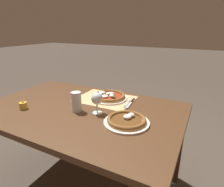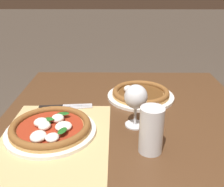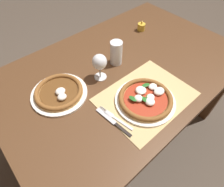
# 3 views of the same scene
# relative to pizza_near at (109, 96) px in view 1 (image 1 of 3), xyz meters

# --- Properties ---
(ground_plane) EXTENTS (24.00, 24.00, 0.00)m
(ground_plane) POSITION_rel_pizza_near_xyz_m (0.10, 0.26, -0.76)
(ground_plane) COLOR #473D33
(dining_table) EXTENTS (1.50, 0.96, 0.74)m
(dining_table) POSITION_rel_pizza_near_xyz_m (0.10, 0.26, -0.11)
(dining_table) COLOR #4C301C
(dining_table) RESTS_ON ground
(paper_placemat) EXTENTS (0.47, 0.36, 0.00)m
(paper_placemat) POSITION_rel_pizza_near_xyz_m (0.03, 0.02, -0.02)
(paper_placemat) COLOR tan
(paper_placemat) RESTS_ON dining_table
(pizza_near) EXTENTS (0.30, 0.30, 0.05)m
(pizza_near) POSITION_rel_pizza_near_xyz_m (0.00, 0.00, 0.00)
(pizza_near) COLOR silver
(pizza_near) RESTS_ON paper_placemat
(pizza_far) EXTENTS (0.29, 0.29, 0.05)m
(pizza_far) POSITION_rel_pizza_near_xyz_m (-0.30, 0.33, -0.00)
(pizza_far) COLOR silver
(pizza_far) RESTS_ON dining_table
(wine_glass) EXTENTS (0.08, 0.08, 0.16)m
(wine_glass) POSITION_rel_pizza_near_xyz_m (-0.06, 0.29, 0.08)
(wine_glass) COLOR silver
(wine_glass) RESTS_ON dining_table
(pint_glass) EXTENTS (0.07, 0.07, 0.15)m
(pint_glass) POSITION_rel_pizza_near_xyz_m (0.09, 0.32, 0.05)
(pint_glass) COLOR silver
(pint_glass) RESTS_ON dining_table
(fork) EXTENTS (0.05, 0.20, 0.00)m
(fork) POSITION_rel_pizza_near_xyz_m (-0.18, 0.03, -0.02)
(fork) COLOR #B7B7BC
(fork) RESTS_ON paper_placemat
(knife) EXTENTS (0.04, 0.22, 0.01)m
(knife) POSITION_rel_pizza_near_xyz_m (-0.20, 0.01, -0.02)
(knife) COLOR black
(knife) RESTS_ON paper_placemat
(votive_candle) EXTENTS (0.06, 0.06, 0.07)m
(votive_candle) POSITION_rel_pizza_near_xyz_m (0.47, 0.47, 0.00)
(votive_candle) COLOR gold
(votive_candle) RESTS_ON dining_table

